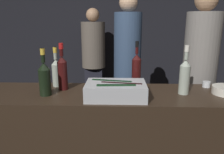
% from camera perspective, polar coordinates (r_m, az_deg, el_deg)
% --- Properties ---
extents(wall_back_chalkboard, '(6.40, 0.06, 2.80)m').
position_cam_1_polar(wall_back_chalkboard, '(4.11, 1.10, 12.49)').
color(wall_back_chalkboard, black).
rests_on(wall_back_chalkboard, ground_plane).
extents(bar_counter, '(2.39, 0.53, 1.01)m').
position_cam_1_polar(bar_counter, '(1.90, -0.03, -18.85)').
color(bar_counter, '#2D2116').
rests_on(bar_counter, ground_plane).
extents(ice_bin_with_bottles, '(0.42, 0.27, 0.12)m').
position_cam_1_polar(ice_bin_with_bottles, '(1.55, 1.02, -3.28)').
color(ice_bin_with_bottles, '#B7BABF').
rests_on(ice_bin_with_bottles, bar_counter).
extents(candle_votive, '(0.06, 0.06, 0.05)m').
position_cam_1_polar(candle_votive, '(1.97, 23.43, -1.76)').
color(candle_votive, silver).
rests_on(candle_votive, bar_counter).
extents(white_wine_bottle, '(0.08, 0.08, 0.37)m').
position_cam_1_polar(white_wine_bottle, '(1.70, 18.45, 0.48)').
color(white_wine_bottle, '#9EA899').
rests_on(white_wine_bottle, bar_counter).
extents(champagne_bottle, '(0.09, 0.09, 0.35)m').
position_cam_1_polar(champagne_bottle, '(1.66, -17.21, -0.12)').
color(champagne_bottle, black).
rests_on(champagne_bottle, bar_counter).
extents(red_wine_bottle_tall, '(0.08, 0.08, 0.37)m').
position_cam_1_polar(red_wine_bottle_tall, '(1.77, -12.82, 1.53)').
color(red_wine_bottle_tall, '#380F0F').
rests_on(red_wine_bottle_tall, bar_counter).
extents(rose_wine_bottle, '(0.07, 0.07, 0.33)m').
position_cam_1_polar(rose_wine_bottle, '(1.87, -14.34, 1.53)').
color(rose_wine_bottle, '#9EA899').
rests_on(rose_wine_bottle, bar_counter).
extents(red_wine_bottle_black_foil, '(0.08, 0.08, 0.38)m').
position_cam_1_polar(red_wine_bottle_black_foil, '(1.83, 6.39, 2.16)').
color(red_wine_bottle_black_foil, '#380F0F').
rests_on(red_wine_bottle_black_foil, bar_counter).
extents(person_in_hoodie, '(0.33, 0.33, 1.84)m').
position_cam_1_polar(person_in_hoodie, '(2.34, 21.75, 0.91)').
color(person_in_hoodie, black).
rests_on(person_in_hoodie, ground_plane).
extents(person_blond_tee, '(0.33, 0.33, 1.85)m').
position_cam_1_polar(person_blond_tee, '(2.66, 4.02, 3.69)').
color(person_blond_tee, black).
rests_on(person_blond_tee, ground_plane).
extents(person_grey_polo, '(0.38, 0.38, 1.74)m').
position_cam_1_polar(person_grey_polo, '(3.62, -4.83, 5.26)').
color(person_grey_polo, black).
rests_on(person_grey_polo, ground_plane).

